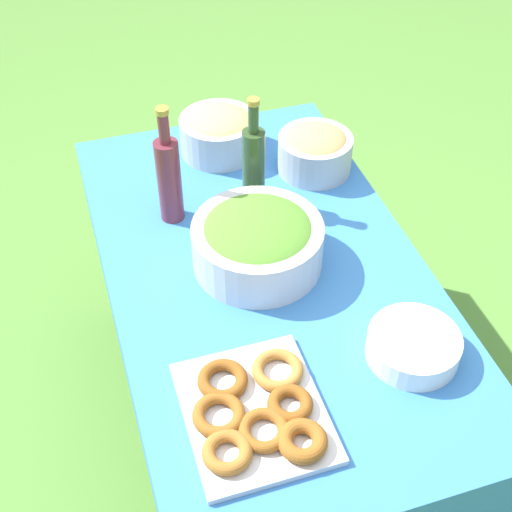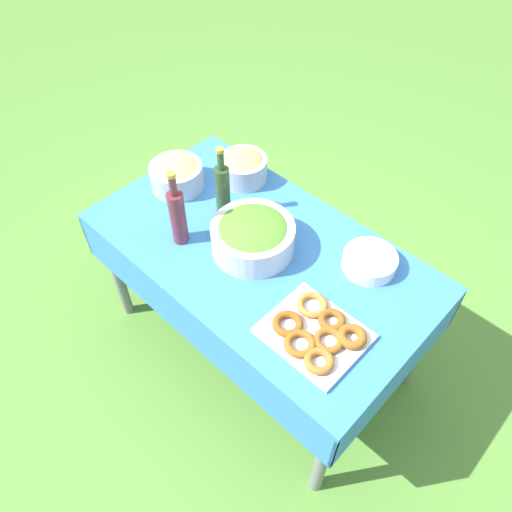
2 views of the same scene
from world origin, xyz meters
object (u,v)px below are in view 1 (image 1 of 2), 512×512
plate_stack (413,346)px  pasta_bowl (219,131)px  salad_bowl (258,241)px  donut_platter (256,412)px  wine_bottle (169,177)px  olive_oil_bottle (254,165)px  bread_bowl (315,150)px

plate_stack → pasta_bowl: bearing=12.7°
salad_bowl → donut_platter: size_ratio=0.98×
salad_bowl → wine_bottle: wine_bottle is taller
wine_bottle → plate_stack: bearing=-147.3°
olive_oil_bottle → bread_bowl: bearing=-65.6°
donut_platter → plate_stack: bearing=-82.2°
salad_bowl → donut_platter: (-0.43, 0.14, -0.05)m
pasta_bowl → plate_stack: (-0.88, -0.20, -0.04)m
olive_oil_bottle → bread_bowl: 0.24m
olive_oil_bottle → wine_bottle: size_ratio=0.97×
salad_bowl → bread_bowl: salad_bowl is taller
salad_bowl → wine_bottle: 0.29m
plate_stack → bread_bowl: bearing=-3.2°
salad_bowl → wine_bottle: size_ratio=0.96×
pasta_bowl → bread_bowl: (-0.17, -0.24, -0.00)m
salad_bowl → pasta_bowl: 0.50m
olive_oil_bottle → pasta_bowl: bearing=5.1°
pasta_bowl → donut_platter: 0.95m
donut_platter → bread_bowl: bread_bowl is taller
salad_bowl → olive_oil_bottle: 0.24m
donut_platter → plate_stack: 0.38m
olive_oil_bottle → wine_bottle: wine_bottle is taller
donut_platter → bread_bowl: 0.87m
olive_oil_bottle → bread_bowl: size_ratio=1.54×
plate_stack → salad_bowl: bearing=31.7°
plate_stack → wine_bottle: (0.62, 0.40, 0.10)m
salad_bowl → pasta_bowl: (0.49, -0.04, -0.00)m
pasta_bowl → olive_oil_bottle: size_ratio=0.70×
pasta_bowl → plate_stack: size_ratio=1.12×
bread_bowl → salad_bowl: bearing=139.7°
plate_stack → wine_bottle: 0.74m
salad_bowl → donut_platter: 0.46m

